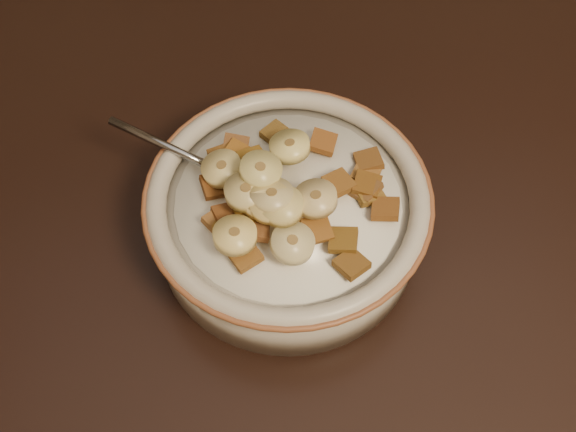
{
  "coord_description": "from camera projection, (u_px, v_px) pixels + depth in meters",
  "views": [
    {
      "loc": [
        -0.2,
        -0.31,
        1.21
      ],
      "look_at": [
        -0.16,
        -0.03,
        0.78
      ],
      "focal_mm": 40.0,
      "sensor_mm": 36.0,
      "label": 1
    }
  ],
  "objects": [
    {
      "name": "banana_slice_6",
      "position": [
        290.0,
        147.0,
        0.49
      ],
      "size": [
        0.04,
        0.04,
        0.02
      ],
      "primitive_type": "cylinder",
      "rotation": [
        -0.13,
        0.13,
        1.37
      ],
      "color": "#FFE87A",
      "rests_on": "milk"
    },
    {
      "name": "cereal_square_17",
      "position": [
        215.0,
        186.0,
        0.49
      ],
      "size": [
        0.02,
        0.02,
        0.01
      ],
      "primitive_type": "cube",
      "rotation": [
        0.14,
        0.17,
        0.21
      ],
      "color": "brown",
      "rests_on": "milk"
    },
    {
      "name": "chair",
      "position": [
        260.0,
        9.0,
        1.06
      ],
      "size": [
        0.46,
        0.46,
        1.0
      ],
      "primitive_type": "cube",
      "rotation": [
        0.0,
        0.0,
        0.03
      ],
      "color": "black",
      "rests_on": "floor"
    },
    {
      "name": "banana_slice_7",
      "position": [
        272.0,
        196.0,
        0.45
      ],
      "size": [
        0.04,
        0.04,
        0.02
      ],
      "primitive_type": "cylinder",
      "rotation": [
        -0.13,
        0.12,
        0.76
      ],
      "color": "#CDBC83",
      "rests_on": "milk"
    },
    {
      "name": "banana_slice_5",
      "position": [
        246.0,
        192.0,
        0.46
      ],
      "size": [
        0.04,
        0.04,
        0.01
      ],
      "primitive_type": "cylinder",
      "rotation": [
        -0.06,
        -0.01,
        0.42
      ],
      "color": "beige",
      "rests_on": "milk"
    },
    {
      "name": "table",
      "position": [
        454.0,
        194.0,
        0.58
      ],
      "size": [
        1.44,
        0.96,
        0.04
      ],
      "primitive_type": "cube",
      "rotation": [
        0.0,
        0.0,
        -0.04
      ],
      "color": "black",
      "rests_on": "floor"
    },
    {
      "name": "cereal_square_23",
      "position": [
        369.0,
        161.0,
        0.51
      ],
      "size": [
        0.02,
        0.02,
        0.01
      ],
      "primitive_type": "cube",
      "rotation": [
        -0.1,
        -0.13,
        0.08
      ],
      "color": "brown",
      "rests_on": "milk"
    },
    {
      "name": "floor",
      "position": [
        366.0,
        425.0,
        1.24
      ],
      "size": [
        4.0,
        4.5,
        0.1
      ],
      "primitive_type": "cube",
      "color": "#422816",
      "rests_on": "ground"
    },
    {
      "name": "cereal_square_5",
      "position": [
        317.0,
        229.0,
        0.46
      ],
      "size": [
        0.02,
        0.02,
        0.01
      ],
      "primitive_type": "cube",
      "rotation": [
        0.24,
        0.04,
        0.17
      ],
      "color": "brown",
      "rests_on": "milk"
    },
    {
      "name": "cereal_square_13",
      "position": [
        367.0,
        185.0,
        0.49
      ],
      "size": [
        0.03,
        0.03,
        0.01
      ],
      "primitive_type": "cube",
      "rotation": [
        0.11,
        -0.04,
        1.14
      ],
      "color": "brown",
      "rests_on": "milk"
    },
    {
      "name": "banana_slice_9",
      "position": [
        262.0,
        199.0,
        0.46
      ],
      "size": [
        0.04,
        0.04,
        0.01
      ],
      "primitive_type": "cylinder",
      "rotation": [
        -0.03,
        -0.02,
        0.18
      ],
      "color": "#F0D485",
      "rests_on": "milk"
    },
    {
      "name": "cereal_square_4",
      "position": [
        339.0,
        183.0,
        0.48
      ],
      "size": [
        0.03,
        0.03,
        0.01
      ],
      "primitive_type": "cube",
      "rotation": [
        0.1,
        -0.0,
        2.0
      ],
      "color": "brown",
      "rests_on": "milk"
    },
    {
      "name": "cereal_bowl",
      "position": [
        288.0,
        219.0,
        0.51
      ],
      "size": [
        0.21,
        0.21,
        0.05
      ],
      "primitive_type": "cylinder",
      "color": "#AFAA98",
      "rests_on": "table"
    },
    {
      "name": "cereal_square_16",
      "position": [
        245.0,
        255.0,
        0.45
      ],
      "size": [
        0.03,
        0.03,
        0.01
      ],
      "primitive_type": "cube",
      "rotation": [
        -0.03,
        -0.0,
        2.03
      ],
      "color": "#906020",
      "rests_on": "milk"
    },
    {
      "name": "cereal_square_19",
      "position": [
        365.0,
        189.0,
        0.49
      ],
      "size": [
        0.03,
        0.03,
        0.01
      ],
      "primitive_type": "cube",
      "rotation": [
        -0.24,
        -0.15,
        0.75
      ],
      "color": "brown",
      "rests_on": "milk"
    },
    {
      "name": "cereal_square_2",
      "position": [
        343.0,
        240.0,
        0.46
      ],
      "size": [
        0.03,
        0.03,
        0.01
      ],
      "primitive_type": "cube",
      "rotation": [
        -0.17,
        0.04,
        1.29
      ],
      "color": "brown",
      "rests_on": "milk"
    },
    {
      "name": "cereal_square_12",
      "position": [
        223.0,
        157.0,
        0.5
      ],
      "size": [
        0.02,
        0.02,
        0.01
      ],
      "primitive_type": "cube",
      "rotation": [
        -0.04,
        0.05,
        1.82
      ],
      "color": "brown",
      "rests_on": "milk"
    },
    {
      "name": "cereal_square_3",
      "position": [
        253.0,
        159.0,
        0.49
      ],
      "size": [
        0.03,
        0.03,
        0.01
      ],
      "primitive_type": "cube",
      "rotation": [
        0.15,
        0.08,
        1.93
      ],
      "color": "brown",
      "rests_on": "milk"
    },
    {
      "name": "cereal_square_15",
      "position": [
        237.0,
        154.0,
        0.5
      ],
      "size": [
        0.03,
        0.03,
        0.01
      ],
      "primitive_type": "cube",
      "rotation": [
        0.23,
        0.02,
        0.97
      ],
      "color": "#95581E",
      "rests_on": "milk"
    },
    {
      "name": "cereal_square_6",
      "position": [
        236.0,
        147.0,
        0.51
      ],
      "size": [
        0.03,
        0.02,
        0.01
      ],
      "primitive_type": "cube",
      "rotation": [
        0.19,
        -0.13,
        1.31
      ],
      "color": "brown",
      "rests_on": "milk"
    },
    {
      "name": "cereal_square_21",
      "position": [
        323.0,
        142.0,
        0.51
      ],
      "size": [
        0.03,
        0.03,
        0.01
      ],
      "primitive_type": "cube",
      "rotation": [
        0.17,
        -0.0,
        1.18
      ],
      "color": "brown",
      "rests_on": "milk"
    },
    {
      "name": "cereal_square_9",
      "position": [
        220.0,
        222.0,
        0.47
      ],
      "size": [
        0.03,
        0.03,
        0.01
      ],
      "primitive_type": "cube",
      "rotation": [
        0.11,
        0.17,
        0.63
      ],
      "color": "brown",
      "rests_on": "milk"
    },
    {
      "name": "cereal_square_10",
      "position": [
        226.0,
        226.0,
        0.47
      ],
      "size": [
        0.02,
        0.02,
        0.01
      ],
      "primitive_type": "cube",
      "rotation": [
        -0.2,
        -0.05,
        0.06
      ],
      "color": "brown",
      "rests_on": "milk"
    },
    {
      "name": "cereal_square_8",
      "position": [
        255.0,
        228.0,
        0.46
      ],
      "size": [
        0.02,
        0.02,
        0.01
      ],
      "primitive_type": "cube",
      "rotation": [
        0.21,
        0.13,
        1.43
      ],
      "color": "brown",
      "rests_on": "milk"
    },
    {
      "name": "banana_slice_1",
      "position": [
        270.0,
        203.0,
        0.45
      ],
      "size": [
        0.04,
        0.04,
        0.02
      ],
      "primitive_type": "cylinder",
      "rotation": [
        0.13,
        -0.09,
        0.59
      ],
      "color": "#EFD180",
      "rests_on": "milk"
    },
    {
      "name": "cereal_square_22",
      "position": [
        276.0,
        134.0,
        0.52
      ],
      "size": [
        0.03,
        0.03,
        0.01
      ],
      "primitive_type": "cube",
      "rotation": [
        0.04,
        -0.04,
        2.25
      ],
      "color": "brown",
      "rests_on": "milk"
    },
    {
      "name": "cereal_square_11",
      "position": [
        352.0,
        264.0,
        0.45
      ],
      "size": [
        0.03,
        0.03,
        0.01
      ],
      "primitive_type": "cube",
      "rotation": [
        0.09,
        0.15,
        2.12
      ],
      "color": "brown",
      "rests_on": "milk"
    },
    {
      "name": "spoon",
      "position": [
        248.0,
        184.0,
        0.49
      ],
      "size": [
        0.06,
        0.06,
        0.01
      ],
      "primitive_type": "ellipsoid",
      "rotation": [
        0.0,
        0.0,
        4.15
      ],
      "color": "gray",
      "rests_on": "cereal_bowl"
    },
    {
      "name": "banana_slice_0",
      "position": [
        293.0,
        243.0,
        0.45
      ],
      "size": [
        0.04,
        0.04,
        0.01
      ],
      "primitive_type": "cylinder",
      "rotation": [
        -0.02,
        -0.12,
        2.64
      ],
      "color": "#CBBE83",
      "rests_on": "milk"
    },
    {
      "name": "cereal_square_14",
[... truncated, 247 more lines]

